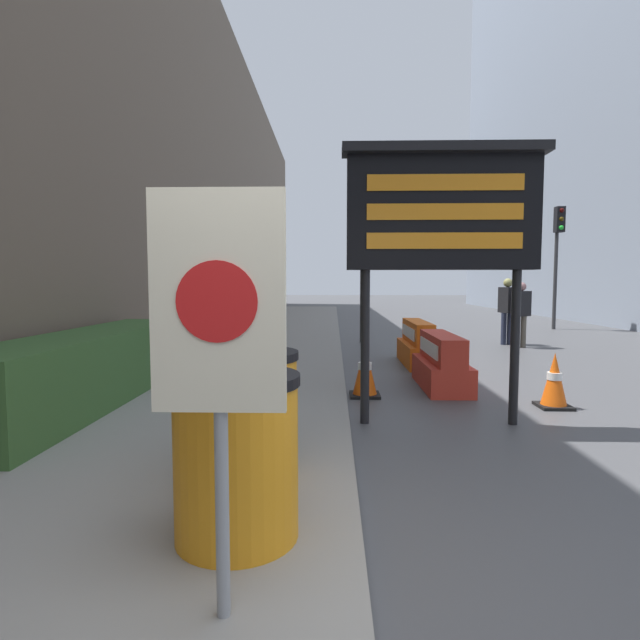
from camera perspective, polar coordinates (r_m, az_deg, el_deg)
The scene contains 14 objects.
building_left_facade at distance 12.98m, azimuth -16.37°, elevation 20.33°, with size 0.40×50.40×10.40m.
hedge_strip at distance 6.67m, azimuth -24.84°, elevation -4.97°, with size 0.90×4.41×0.86m.
barrel_drum_foreground at distance 2.98m, azimuth -9.52°, elevation -15.05°, with size 0.73×0.73×0.94m.
barrel_drum_middle at distance 3.88m, azimuth -7.94°, elevation -10.45°, with size 0.73×0.73×0.94m.
warning_sign at distance 2.13m, azimuth -11.51°, elevation -1.37°, with size 0.57×0.08×1.85m.
message_board at distance 5.71m, azimuth 13.80°, elevation 11.75°, with size 2.19×0.36×3.05m.
jersey_barrier_red_striped at distance 7.75m, azimuth 13.71°, elevation -4.93°, with size 0.62×1.65×0.81m.
jersey_barrier_orange_far at distance 9.85m, azimuth 11.08°, elevation -2.86°, with size 0.57×1.82×0.84m.
traffic_cone_near at distance 6.99m, azimuth 5.15°, elevation -5.76°, with size 0.42×0.42×0.75m.
traffic_cone_mid at distance 7.01m, azimuth 25.20°, elevation -6.31°, with size 0.39×0.39×0.70m.
traffic_light_near_curb at distance 13.14m, azimuth 4.94°, elevation 10.79°, with size 0.28×0.44×4.25m.
traffic_light_far_side at distance 18.60m, azimuth 25.55°, elevation 8.13°, with size 0.28×0.44×4.08m.
pedestrian_worker at distance 13.04m, azimuth 22.00°, elevation 1.16°, with size 0.48×0.42×1.59m.
pedestrian_passerby at distance 13.52m, azimuth 20.62°, elevation 1.55°, with size 0.37×0.50×1.69m.
Camera 1 is at (-0.17, -2.08, 1.59)m, focal length 28.00 mm.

